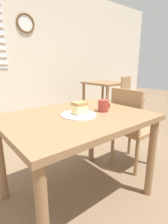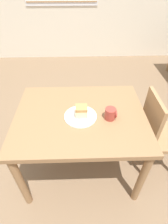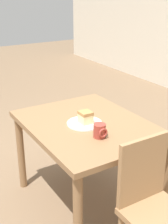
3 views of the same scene
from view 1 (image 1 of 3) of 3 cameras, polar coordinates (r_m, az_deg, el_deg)
name	(u,v)px [view 1 (image 1 of 3)]	position (r m, az deg, el deg)	size (l,w,h in m)	color
ground_plane	(83,219)	(1.47, -0.33, -31.57)	(14.00, 14.00, 0.00)	#7A6047
dining_table_near	(77,127)	(1.33, -2.43, -4.98)	(1.06, 0.83, 0.71)	olive
dining_table_far	(105,88)	(3.92, 6.83, 7.89)	(0.72, 0.83, 0.71)	olive
chair_near_window	(131,126)	(1.88, 15.03, -4.52)	(0.37, 0.37, 0.85)	#9E754C
chair_far_corner	(130,97)	(3.64, 14.73, 4.84)	(0.43, 0.43, 0.85)	#9E754C
plate	(79,115)	(1.28, -1.74, -0.98)	(0.26, 0.26, 0.01)	white
cake_slice	(79,108)	(1.28, -1.55, 1.32)	(0.09, 0.09, 0.09)	beige
coffee_mug	(104,106)	(1.41, 6.41, 2.11)	(0.09, 0.08, 0.09)	#9E382D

